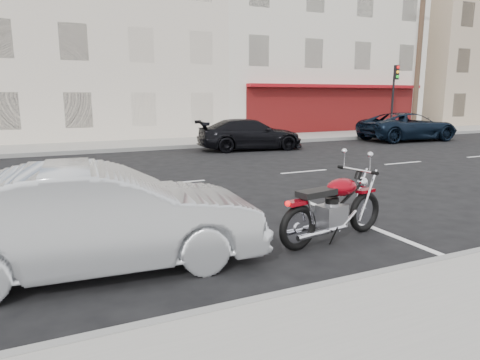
{
  "coord_description": "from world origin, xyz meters",
  "views": [
    {
      "loc": [
        -5.09,
        -10.72,
        2.26
      ],
      "look_at": [
        -1.99,
        -4.02,
        0.8
      ],
      "focal_mm": 32.0,
      "sensor_mm": 36.0,
      "label": 1
    }
  ],
  "objects_px": {
    "motorcycle": "(366,203)",
    "car_far": "(250,134)",
    "sedan_silver": "(100,218)",
    "suv_far": "(408,127)",
    "traffic_light": "(394,90)",
    "fire_hydrant": "(370,126)",
    "utility_pole": "(419,53)"
  },
  "relations": [
    {
      "from": "sedan_silver",
      "to": "utility_pole",
      "type": "bearing_deg",
      "value": -51.33
    },
    {
      "from": "utility_pole",
      "to": "suv_far",
      "type": "height_order",
      "value": "utility_pole"
    },
    {
      "from": "utility_pole",
      "to": "fire_hydrant",
      "type": "relative_size",
      "value": 12.5
    },
    {
      "from": "sedan_silver",
      "to": "suv_far",
      "type": "relative_size",
      "value": 0.84
    },
    {
      "from": "motorcycle",
      "to": "suv_far",
      "type": "distance_m",
      "value": 16.21
    },
    {
      "from": "utility_pole",
      "to": "motorcycle",
      "type": "xyz_separation_m",
      "value": [
        -15.77,
        -13.92,
        -4.24
      ]
    },
    {
      "from": "utility_pole",
      "to": "suv_far",
      "type": "xyz_separation_m",
      "value": [
        -3.69,
        -3.12,
        -4.03
      ]
    },
    {
      "from": "motorcycle",
      "to": "car_far",
      "type": "height_order",
      "value": "car_far"
    },
    {
      "from": "utility_pole",
      "to": "suv_far",
      "type": "bearing_deg",
      "value": -139.73
    },
    {
      "from": "traffic_light",
      "to": "motorcycle",
      "type": "distance_m",
      "value": 19.5
    },
    {
      "from": "car_far",
      "to": "utility_pole",
      "type": "bearing_deg",
      "value": -68.74
    },
    {
      "from": "fire_hydrant",
      "to": "suv_far",
      "type": "bearing_deg",
      "value": -93.52
    },
    {
      "from": "car_far",
      "to": "sedan_silver",
      "type": "bearing_deg",
      "value": 152.57
    },
    {
      "from": "suv_far",
      "to": "fire_hydrant",
      "type": "bearing_deg",
      "value": 0.34
    },
    {
      "from": "traffic_light",
      "to": "suv_far",
      "type": "relative_size",
      "value": 0.74
    },
    {
      "from": "fire_hydrant",
      "to": "sedan_silver",
      "type": "xyz_separation_m",
      "value": [
        -16.5,
        -13.63,
        0.17
      ]
    },
    {
      "from": "traffic_light",
      "to": "suv_far",
      "type": "height_order",
      "value": "traffic_light"
    },
    {
      "from": "utility_pole",
      "to": "suv_far",
      "type": "distance_m",
      "value": 6.29
    },
    {
      "from": "suv_far",
      "to": "car_far",
      "type": "height_order",
      "value": "suv_far"
    },
    {
      "from": "sedan_silver",
      "to": "car_far",
      "type": "distance_m",
      "value": 12.93
    },
    {
      "from": "utility_pole",
      "to": "fire_hydrant",
      "type": "xyz_separation_m",
      "value": [
        -3.5,
        -0.1,
        -4.21
      ]
    },
    {
      "from": "suv_far",
      "to": "utility_pole",
      "type": "bearing_deg",
      "value": -45.87
    },
    {
      "from": "traffic_light",
      "to": "car_far",
      "type": "xyz_separation_m",
      "value": [
        -10.62,
        -2.85,
        -1.91
      ]
    },
    {
      "from": "utility_pole",
      "to": "traffic_light",
      "type": "bearing_deg",
      "value": -172.39
    },
    {
      "from": "fire_hydrant",
      "to": "suv_far",
      "type": "relative_size",
      "value": 0.14
    },
    {
      "from": "utility_pole",
      "to": "traffic_light",
      "type": "xyz_separation_m",
      "value": [
        -2.0,
        -0.27,
        -2.18
      ]
    },
    {
      "from": "utility_pole",
      "to": "traffic_light",
      "type": "distance_m",
      "value": 2.97
    },
    {
      "from": "traffic_light",
      "to": "sedan_silver",
      "type": "distance_m",
      "value": 22.55
    },
    {
      "from": "car_far",
      "to": "traffic_light",
      "type": "bearing_deg",
      "value": -67.59
    },
    {
      "from": "sedan_silver",
      "to": "car_far",
      "type": "xyz_separation_m",
      "value": [
        7.38,
        10.61,
        -0.05
      ]
    },
    {
      "from": "traffic_light",
      "to": "sedan_silver",
      "type": "bearing_deg",
      "value": -143.21
    },
    {
      "from": "traffic_light",
      "to": "motorcycle",
      "type": "xyz_separation_m",
      "value": [
        -13.77,
        -13.65,
        -2.05
      ]
    }
  ]
}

